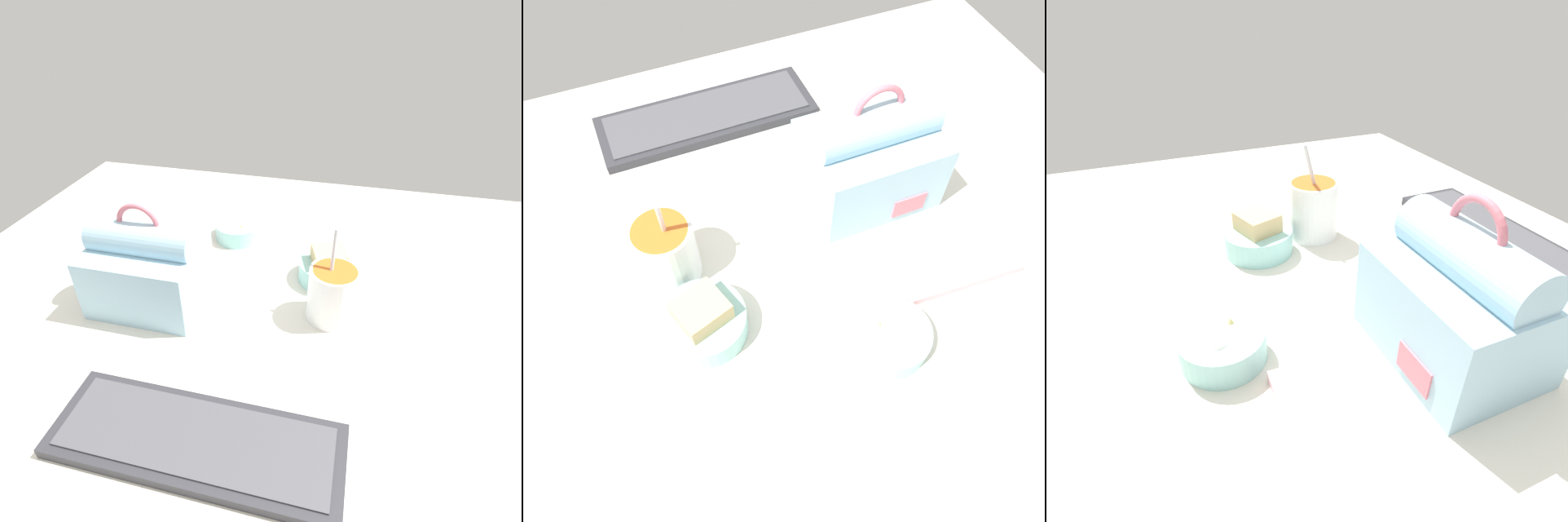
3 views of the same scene
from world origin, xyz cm
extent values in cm
cube|color=silver|center=(0.00, 0.00, 1.00)|extent=(140.00, 110.00, 2.00)
cube|color=#2D2D33|center=(1.59, 35.96, 2.90)|extent=(40.47, 13.62, 1.80)
cube|color=#47474C|center=(1.59, 35.96, 3.95)|extent=(37.23, 11.17, 0.30)
cube|color=#9EC6DB|center=(21.06, 9.16, 8.23)|extent=(20.51, 16.06, 12.46)
cylinder|color=#9EC6DB|center=(21.06, 9.16, 16.34)|extent=(19.48, 6.85, 6.85)
cube|color=#DB707F|center=(24.65, 1.03, 5.43)|extent=(5.74, 0.30, 3.74)
torus|color=#DB707F|center=(21.06, 9.16, 19.43)|extent=(8.18, 1.00, 8.18)
cylinder|color=white|center=(-13.69, 5.54, 7.36)|extent=(9.10, 9.10, 10.72)
cylinder|color=orange|center=(-13.69, 5.54, 12.42)|extent=(8.01, 8.01, 0.60)
cylinder|color=silver|center=(-13.01, 5.08, 13.88)|extent=(0.70, 3.66, 12.13)
cylinder|color=#93D1CC|center=(-11.90, -5.81, 4.14)|extent=(12.05, 12.05, 4.28)
cube|color=tan|center=(-11.90, -5.81, 6.50)|extent=(8.16, 7.78, 5.99)
cylinder|color=#93D1CC|center=(11.17, -17.61, 4.03)|extent=(10.92, 10.92, 4.07)
ellipsoid|color=white|center=(12.81, -18.43, 5.17)|extent=(2.97, 2.97, 3.49)
cone|color=#F4DB84|center=(9.80, -16.08, 5.15)|extent=(4.93, 4.93, 3.46)
sphere|color=#4C5623|center=(11.52, -20.92, 4.08)|extent=(1.31, 1.31, 1.31)
sphere|color=#4C5623|center=(11.98, -20.29, 4.08)|extent=(1.31, 1.31, 1.31)
sphere|color=#4C5623|center=(12.04, -19.51, 4.08)|extent=(1.31, 1.31, 1.31)
cube|color=pink|center=(26.59, -13.19, 2.80)|extent=(19.30, 3.53, 1.60)
camera|label=1|loc=(-14.34, 64.41, 55.20)|focal=28.00mm
camera|label=2|loc=(-13.61, -39.21, 68.64)|focal=35.00mm
camera|label=3|loc=(49.20, -22.34, 40.19)|focal=28.00mm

